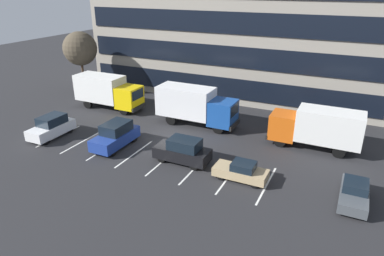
{
  "coord_description": "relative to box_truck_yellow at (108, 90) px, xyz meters",
  "views": [
    {
      "loc": [
        14.29,
        -24.56,
        13.28
      ],
      "look_at": [
        1.96,
        0.99,
        1.4
      ],
      "focal_mm": 32.8,
      "sensor_mm": 36.0,
      "label": 1
    }
  ],
  "objects": [
    {
      "name": "suv_black",
      "position": [
        13.44,
        -7.82,
        -1.09
      ],
      "size": [
        4.43,
        1.88,
        2.0
      ],
      "color": "black",
      "rests_on": "ground_plane"
    },
    {
      "name": "office_building",
      "position": [
        10.55,
        12.71,
        6.94
      ],
      "size": [
        35.98,
        11.3,
        18.0
      ],
      "color": "gray",
      "rests_on": "ground_plane"
    },
    {
      "name": "sedan_tan",
      "position": [
        18.44,
        -8.38,
        -1.4
      ],
      "size": [
        3.88,
        1.62,
        1.39
      ],
      "color": "tan",
      "rests_on": "ground_plane"
    },
    {
      "name": "suv_navy",
      "position": [
        6.9,
        -7.79,
        -1.03
      ],
      "size": [
        2.0,
        4.72,
        2.14
      ],
      "color": "navy",
      "rests_on": "ground_plane"
    },
    {
      "name": "sedan_charcoal",
      "position": [
        25.93,
        -7.95,
        -1.37
      ],
      "size": [
        1.71,
        4.09,
        1.46
      ],
      "color": "#474C51",
      "rests_on": "ground_plane"
    },
    {
      "name": "bare_tree",
      "position": [
        -6.45,
        3.36,
        3.6
      ],
      "size": [
        4.13,
        4.13,
        7.74
      ],
      "color": "#473323",
      "rests_on": "ground_plane"
    },
    {
      "name": "box_truck_orange",
      "position": [
        22.5,
        -0.65,
        -0.08
      ],
      "size": [
        7.61,
        2.52,
        3.53
      ],
      "color": "#D85914",
      "rests_on": "ground_plane"
    },
    {
      "name": "ground_plane",
      "position": [
        10.55,
        -5.24,
        -2.06
      ],
      "size": [
        120.0,
        120.0,
        0.0
      ],
      "primitive_type": "plane",
      "color": "#262628"
    },
    {
      "name": "box_truck_blue",
      "position": [
        10.92,
        -0.24,
        0.04
      ],
      "size": [
        8.07,
        2.67,
        3.74
      ],
      "color": "#194799",
      "rests_on": "ground_plane"
    },
    {
      "name": "suv_white",
      "position": [
        0.3,
        -8.65,
        -1.1
      ],
      "size": [
        1.86,
        4.38,
        1.98
      ],
      "color": "white",
      "rests_on": "ground_plane"
    },
    {
      "name": "lot_markings",
      "position": [
        10.55,
        -8.36,
        -2.06
      ],
      "size": [
        19.74,
        5.4,
        0.01
      ],
      "color": "silver",
      "rests_on": "ground_plane"
    },
    {
      "name": "box_truck_yellow",
      "position": [
        0.0,
        0.0,
        0.0
      ],
      "size": [
        7.9,
        2.62,
        3.66
      ],
      "color": "yellow",
      "rests_on": "ground_plane"
    }
  ]
}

